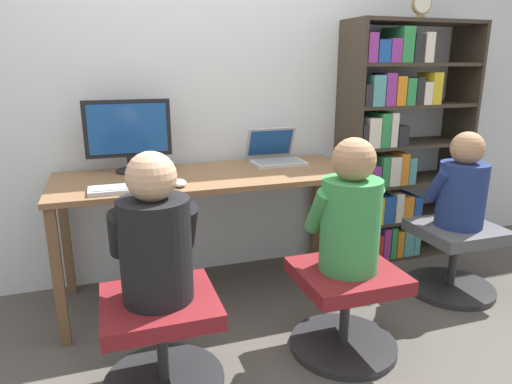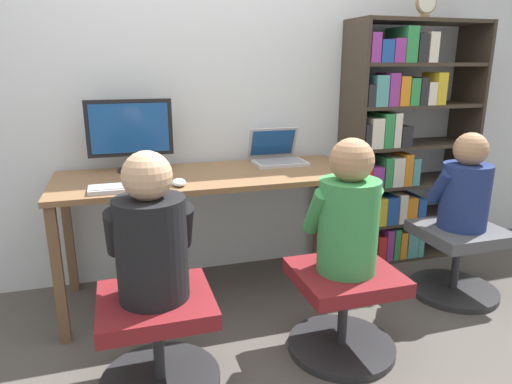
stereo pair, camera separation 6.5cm
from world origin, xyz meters
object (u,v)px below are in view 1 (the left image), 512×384
object	(u,v)px
keyboard	(128,188)
office_chair_side	(454,255)
office_chair_right	(345,304)
person_at_monitor	(155,237)
office_chair_left	(162,338)
desktop_monitor	(128,134)
desk_clock	(422,4)
bookshelf	(393,150)
person_near_shelf	(462,186)
person_at_laptop	(350,213)
laptop	(276,156)

from	to	relation	value
keyboard	office_chair_side	size ratio (longest dim) A/B	0.72
office_chair_right	person_at_monitor	bearing A→B (deg)	179.73
office_chair_right	office_chair_side	distance (m)	0.99
office_chair_left	office_chair_right	bearing A→B (deg)	-0.00
desktop_monitor	keyboard	distance (m)	0.47
office_chair_left	desk_clock	xyz separation A→B (m)	(1.82, 0.85, 1.50)
keyboard	office_chair_left	xyz separation A→B (m)	(0.07, -0.54, -0.53)
person_at_monitor	office_chair_side	distance (m)	1.91
keyboard	person_at_monitor	distance (m)	0.55
office_chair_right	bookshelf	distance (m)	1.39
office_chair_right	bookshelf	size ratio (longest dim) A/B	0.32
office_chair_left	person_near_shelf	xyz separation A→B (m)	(1.83, 0.33, 0.44)
keyboard	person_at_laptop	size ratio (longest dim) A/B	0.61
laptop	keyboard	distance (m)	1.02
office_chair_right	person_at_monitor	distance (m)	1.00
person_at_laptop	office_chair_right	bearing A→B (deg)	-90.00
keyboard	office_chair_left	distance (m)	0.76
desktop_monitor	keyboard	xyz separation A→B (m)	(-0.04, -0.42, -0.21)
person_at_laptop	person_near_shelf	xyz separation A→B (m)	(0.94, 0.32, -0.03)
person_at_laptop	bookshelf	bearing A→B (deg)	47.18
keyboard	person_near_shelf	world-z (taller)	person_near_shelf
office_chair_right	person_at_laptop	distance (m)	0.47
desktop_monitor	person_at_laptop	bearing A→B (deg)	-46.20
office_chair_left	bookshelf	xyz separation A→B (m)	(1.75, 0.93, 0.55)
office_chair_side	person_near_shelf	world-z (taller)	person_near_shelf
person_at_laptop	laptop	bearing A→B (deg)	91.07
bookshelf	office_chair_right	bearing A→B (deg)	-132.69
person_at_monitor	person_near_shelf	distance (m)	1.86
desktop_monitor	person_at_monitor	bearing A→B (deg)	-88.34
office_chair_right	office_chair_side	size ratio (longest dim) A/B	1.00
bookshelf	person_near_shelf	world-z (taller)	bookshelf
desktop_monitor	office_chair_side	size ratio (longest dim) A/B	0.92
person_at_monitor	person_near_shelf	size ratio (longest dim) A/B	1.09
office_chair_right	person_at_monitor	world-z (taller)	person_at_monitor
keyboard	person_at_monitor	size ratio (longest dim) A/B	0.62
office_chair_left	person_at_monitor	xyz separation A→B (m)	(0.00, 0.00, 0.46)
desk_clock	office_chair_left	bearing A→B (deg)	-154.93
person_at_laptop	office_chair_left	bearing A→B (deg)	-179.74
office_chair_right	keyboard	bearing A→B (deg)	150.48
bookshelf	person_at_monitor	bearing A→B (deg)	-152.05
desktop_monitor	person_at_laptop	distance (m)	1.36
desktop_monitor	person_near_shelf	world-z (taller)	desktop_monitor
desk_clock	desktop_monitor	bearing A→B (deg)	176.57
person_at_laptop	office_chair_side	distance (m)	1.10
keyboard	person_at_monitor	bearing A→B (deg)	-82.83
desktop_monitor	laptop	distance (m)	0.92
person_at_laptop	office_chair_side	size ratio (longest dim) A/B	1.19
person_near_shelf	bookshelf	bearing A→B (deg)	97.10
person_at_monitor	bookshelf	world-z (taller)	bookshelf
person_at_laptop	office_chair_side	bearing A→B (deg)	18.90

